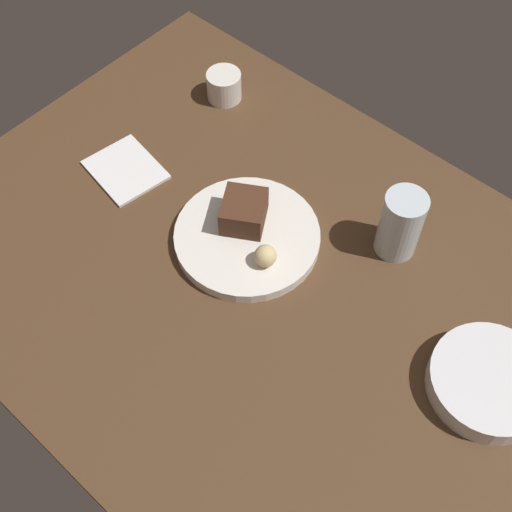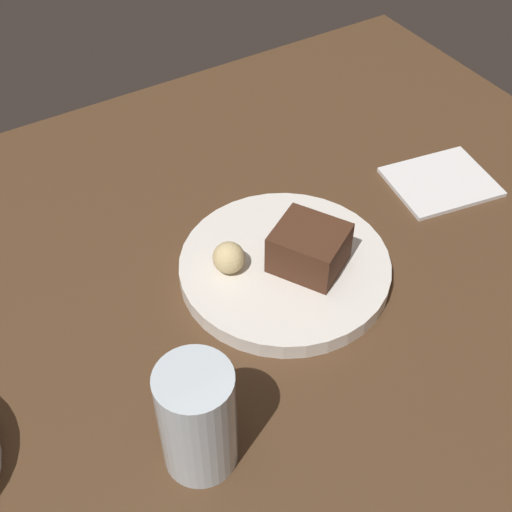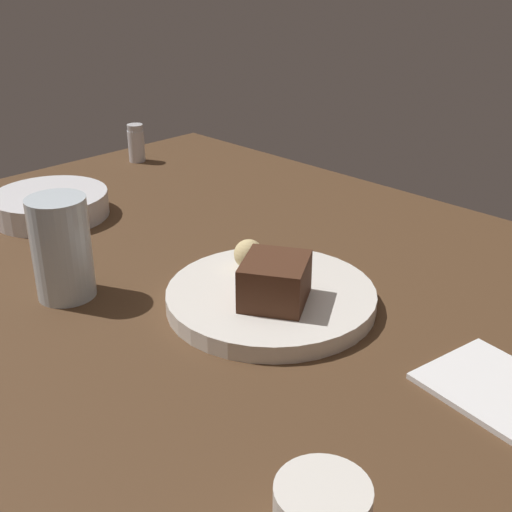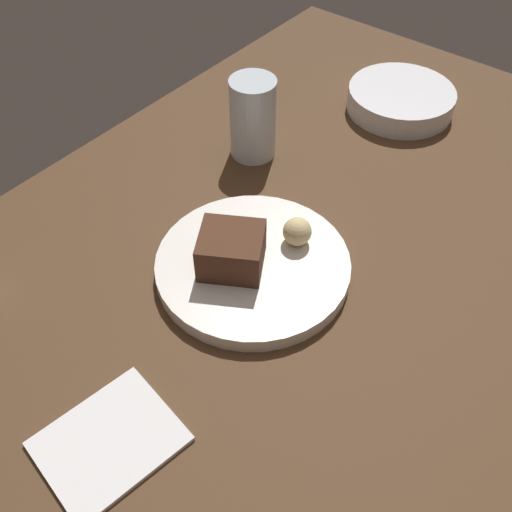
{
  "view_description": "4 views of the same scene",
  "coord_description": "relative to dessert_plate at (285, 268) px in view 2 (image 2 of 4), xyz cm",
  "views": [
    {
      "loc": [
        -37.27,
        45.27,
        97.8
      ],
      "look_at": [
        2.57,
        0.18,
        8.27
      ],
      "focal_mm": 47.4,
      "sensor_mm": 36.0,
      "label": 1
    },
    {
      "loc": [
        -24.15,
        -50.62,
        63.74
      ],
      "look_at": [
        3.81,
        -4.57,
        8.96
      ],
      "focal_mm": 48.85,
      "sensor_mm": 36.0,
      "label": 2
    },
    {
      "loc": [
        56.07,
        -54.74,
        42.24
      ],
      "look_at": [
        5.9,
        -4.1,
        8.84
      ],
      "focal_mm": 46.85,
      "sensor_mm": 36.0,
      "label": 3
    },
    {
      "loc": [
        47.06,
        27.58,
        60.27
      ],
      "look_at": [
        8.84,
        -2.85,
        7.2
      ],
      "focal_mm": 41.17,
      "sensor_mm": 36.0,
      "label": 4
    }
  ],
  "objects": [
    {
      "name": "folded_napkin",
      "position": [
        27.39,
        3.13,
        -0.75
      ],
      "size": [
        15.18,
        13.3,
        0.6
      ],
      "primitive_type": "cube",
      "rotation": [
        0.0,
        0.0,
        -0.17
      ],
      "color": "white",
      "rests_on": "dining_table"
    },
    {
      "name": "water_glass",
      "position": [
        -19.63,
        -15.72,
        5.28
      ],
      "size": [
        7.07,
        7.07,
        12.65
      ],
      "primitive_type": "cylinder",
      "color": "silver",
      "rests_on": "dining_table"
    },
    {
      "name": "dessert_plate",
      "position": [
        0.0,
        0.0,
        0.0
      ],
      "size": [
        24.94,
        24.94,
        2.09
      ],
      "primitive_type": "cylinder",
      "color": "white",
      "rests_on": "dining_table"
    },
    {
      "name": "chocolate_cake_slice",
      "position": [
        2.15,
        -1.64,
        3.62
      ],
      "size": [
        10.12,
        10.37,
        5.14
      ],
      "primitive_type": "cube",
      "rotation": [
        0.0,
        0.0,
        5.25
      ],
      "color": "#472819",
      "rests_on": "dessert_plate"
    },
    {
      "name": "dining_table",
      "position": [
        -8.19,
        3.89,
        -2.55
      ],
      "size": [
        120.0,
        84.0,
        3.0
      ],
      "primitive_type": "cube",
      "color": "#4C331E",
      "rests_on": "ground"
    },
    {
      "name": "bread_roll",
      "position": [
        -6.17,
        2.39,
        2.92
      ],
      "size": [
        3.75,
        3.75,
        3.75
      ],
      "primitive_type": "sphere",
      "color": "#DBC184",
      "rests_on": "dessert_plate"
    }
  ]
}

